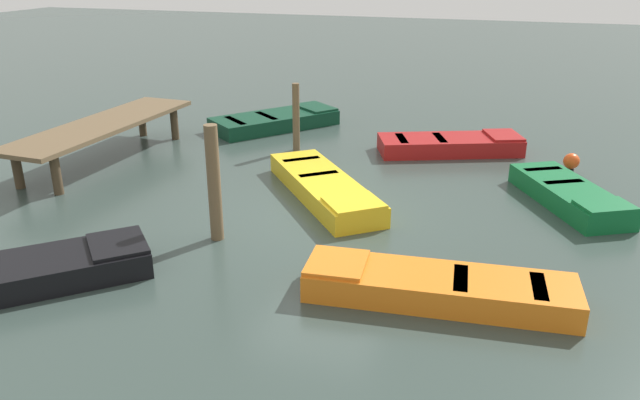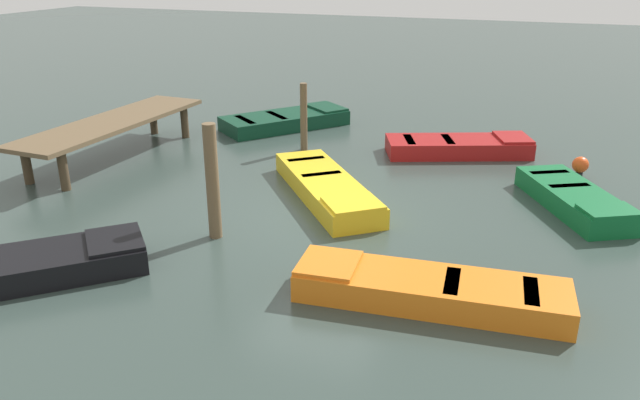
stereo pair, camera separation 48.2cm
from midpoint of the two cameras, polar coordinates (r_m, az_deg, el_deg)
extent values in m
plane|color=#33423D|center=(11.92, 1.16, -1.57)|extent=(80.00, 80.00, 0.00)
cube|color=brown|center=(15.89, -17.62, 6.78)|extent=(5.59, 1.70, 0.10)
cylinder|color=#473927|center=(17.99, -14.24, 7.21)|extent=(0.20, 0.20, 0.85)
cylinder|color=#473927|center=(17.40, -11.48, 6.96)|extent=(0.20, 0.20, 0.85)
cylinder|color=#473927|center=(14.84, -24.37, 2.93)|extent=(0.20, 0.20, 0.85)
cylinder|color=#473927|center=(14.12, -21.47, 2.47)|extent=(0.20, 0.20, 0.85)
cube|color=orange|center=(9.20, 11.55, -8.09)|extent=(1.40, 3.95, 0.40)
cube|color=black|center=(9.13, 11.62, -7.33)|extent=(1.11, 3.35, 0.04)
cube|color=orange|center=(9.27, 2.30, -5.78)|extent=(1.02, 0.93, 0.06)
cube|color=black|center=(9.11, 13.46, -7.29)|extent=(0.83, 0.27, 0.04)
cube|color=black|center=(9.17, 20.16, -7.90)|extent=(0.83, 0.27, 0.04)
cube|color=maroon|center=(16.05, 13.32, 4.76)|extent=(2.40, 3.69, 0.40)
cube|color=black|center=(16.02, 13.36, 5.24)|extent=(1.96, 3.11, 0.04)
cube|color=maroon|center=(16.39, 18.04, 5.45)|extent=(1.27, 1.11, 0.06)
cube|color=black|center=(15.94, 12.45, 5.39)|extent=(0.93, 0.53, 0.04)
cube|color=black|center=(15.74, 9.02, 5.43)|extent=(0.93, 0.53, 0.04)
cube|color=gold|center=(12.86, 1.61, 1.16)|extent=(3.75, 3.33, 0.40)
cube|color=#4C3319|center=(12.82, 1.62, 1.74)|extent=(3.14, 2.77, 0.04)
cube|color=gold|center=(11.45, 4.25, -0.31)|extent=(1.29, 1.31, 0.06)
cube|color=#42301E|center=(13.06, 1.18, 2.33)|extent=(0.69, 0.79, 0.04)
cube|color=#42301E|center=(14.04, -0.30, 3.71)|extent=(0.69, 0.79, 0.04)
cube|color=black|center=(10.55, -24.97, -5.78)|extent=(3.48, 3.61, 0.40)
cube|color=gray|center=(10.49, -25.09, -5.09)|extent=(2.90, 3.01, 0.04)
cube|color=black|center=(10.44, -16.99, -3.50)|extent=(1.35, 1.34, 0.06)
cube|color=#0F602D|center=(13.33, 23.12, 0.10)|extent=(3.14, 2.38, 0.40)
cube|color=orange|center=(13.28, 23.21, 0.66)|extent=(2.63, 1.96, 0.04)
cube|color=#0F602D|center=(12.35, 25.94, -0.87)|extent=(1.04, 1.16, 0.06)
cube|color=#B06E1E|center=(13.45, 22.76, 1.16)|extent=(0.58, 0.83, 0.04)
cube|color=#B06E1E|center=(14.12, 21.13, 2.32)|extent=(0.58, 0.83, 0.04)
cube|color=#0C3823|center=(18.15, -2.45, 7.24)|extent=(3.69, 3.33, 0.40)
cube|color=maroon|center=(18.12, -2.46, 7.67)|extent=(3.07, 2.75, 0.04)
cube|color=#0C3823|center=(18.79, 1.32, 8.47)|extent=(1.41, 1.49, 0.06)
cube|color=maroon|center=(17.98, -3.22, 7.68)|extent=(0.84, 0.99, 0.04)
cube|color=maroon|center=(17.56, -6.08, 7.26)|extent=(0.84, 0.99, 0.04)
cylinder|color=brown|center=(10.84, -8.54, 1.62)|extent=(0.23, 0.23, 2.06)
cylinder|color=brown|center=(15.84, -0.61, 7.58)|extent=(0.18, 0.18, 1.71)
cylinder|color=#262626|center=(15.27, 23.39, 2.12)|extent=(0.16, 0.16, 0.12)
sphere|color=#E54C19|center=(15.20, 23.52, 2.97)|extent=(0.36, 0.36, 0.36)
camera|label=1|loc=(0.24, -88.83, 0.46)|focal=35.06mm
camera|label=2|loc=(0.24, 91.17, -0.46)|focal=35.06mm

